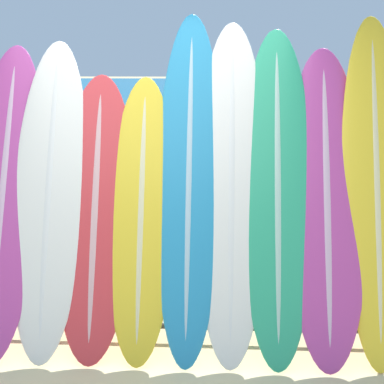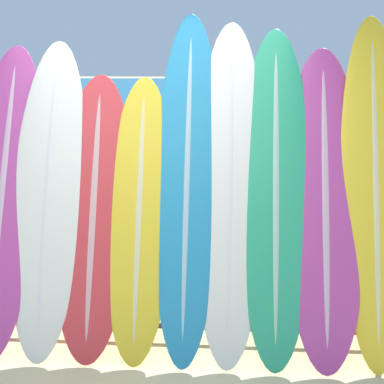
# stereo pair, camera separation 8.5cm
# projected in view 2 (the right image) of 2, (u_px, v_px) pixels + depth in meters

# --- Properties ---
(ocean_water) EXTENTS (120.00, 60.00, 0.01)m
(ocean_water) POSITION_uv_depth(u_px,v_px,m) (221.00, 90.00, 42.23)
(ocean_water) COLOR #146693
(ocean_water) RESTS_ON ground_plane
(surfboard_rack) EXTENTS (3.04, 0.04, 0.96)m
(surfboard_rack) POSITION_uv_depth(u_px,v_px,m) (185.00, 278.00, 3.98)
(surfboard_rack) COLOR #28282D
(surfboard_rack) RESTS_ON ground_plane
(surfboard_slot_0) EXTENTS (0.57, 1.07, 2.23)m
(surfboard_slot_0) POSITION_uv_depth(u_px,v_px,m) (3.00, 196.00, 3.98)
(surfboard_slot_0) COLOR #B23D8E
(surfboard_slot_0) RESTS_ON ground_plane
(surfboard_slot_1) EXTENTS (0.55, 1.02, 2.26)m
(surfboard_slot_1) POSITION_uv_depth(u_px,v_px,m) (49.00, 195.00, 3.95)
(surfboard_slot_1) COLOR silver
(surfboard_slot_1) RESTS_ON ground_plane
(surfboard_slot_2) EXTENTS (0.58, 0.88, 2.00)m
(surfboard_slot_2) POSITION_uv_depth(u_px,v_px,m) (94.00, 214.00, 3.91)
(surfboard_slot_2) COLOR red
(surfboard_slot_2) RESTS_ON ground_plane
(surfboard_slot_3) EXTENTS (0.49, 0.88, 1.99)m
(surfboard_slot_3) POSITION_uv_depth(u_px,v_px,m) (139.00, 216.00, 3.88)
(surfboard_slot_3) COLOR yellow
(surfboard_slot_3) RESTS_ON ground_plane
(surfboard_slot_4) EXTENTS (0.49, 1.10, 2.46)m
(surfboard_slot_4) POSITION_uv_depth(u_px,v_px,m) (187.00, 182.00, 3.90)
(surfboard_slot_4) COLOR teal
(surfboard_slot_4) RESTS_ON ground_plane
(surfboard_slot_5) EXTENTS (0.52, 1.05, 2.39)m
(surfboard_slot_5) POSITION_uv_depth(u_px,v_px,m) (230.00, 188.00, 3.87)
(surfboard_slot_5) COLOR silver
(surfboard_slot_5) RESTS_ON ground_plane
(surfboard_slot_6) EXTENTS (0.53, 1.05, 2.34)m
(surfboard_slot_6) POSITION_uv_depth(u_px,v_px,m) (276.00, 192.00, 3.84)
(surfboard_slot_6) COLOR #289E70
(surfboard_slot_6) RESTS_ON ground_plane
(surfboard_slot_7) EXTENTS (0.58, 1.01, 2.20)m
(surfboard_slot_7) POSITION_uv_depth(u_px,v_px,m) (325.00, 203.00, 3.81)
(surfboard_slot_7) COLOR #B23D8E
(surfboard_slot_7) RESTS_ON ground_plane
(surfboard_slot_8) EXTENTS (0.49, 1.02, 2.43)m
(surfboard_slot_8) POSITION_uv_depth(u_px,v_px,m) (375.00, 187.00, 3.80)
(surfboard_slot_8) COLOR yellow
(surfboard_slot_8) RESTS_ON ground_plane
(person_mid_beach) EXTENTS (0.31, 0.26, 1.80)m
(person_mid_beach) POSITION_uv_depth(u_px,v_px,m) (335.00, 118.00, 10.95)
(person_mid_beach) COLOR #846047
(person_mid_beach) RESTS_ON ground_plane
(person_far_left) EXTENTS (0.25, 0.20, 1.52)m
(person_far_left) POSITION_uv_depth(u_px,v_px,m) (361.00, 171.00, 6.33)
(person_far_left) COLOR tan
(person_far_left) RESTS_ON ground_plane
(person_far_right) EXTENTS (0.27, 0.22, 1.63)m
(person_far_right) POSITION_uv_depth(u_px,v_px,m) (205.00, 141.00, 8.31)
(person_far_right) COLOR beige
(person_far_right) RESTS_ON ground_plane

